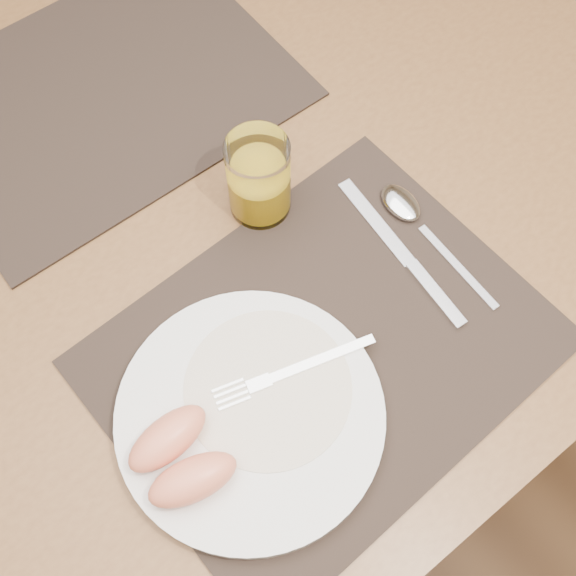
{
  "coord_description": "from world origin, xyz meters",
  "views": [
    {
      "loc": [
        -0.18,
        -0.41,
        1.47
      ],
      "look_at": [
        0.03,
        -0.15,
        0.77
      ],
      "focal_mm": 45.0,
      "sensor_mm": 36.0,
      "label": 1
    }
  ],
  "objects_px": {
    "placemat_near": "(323,350)",
    "placemat_far": "(104,93)",
    "table": "(201,252)",
    "fork": "(281,375)",
    "juice_glass": "(259,181)",
    "plate": "(250,416)",
    "spoon": "(409,212)",
    "knife": "(410,263)"
  },
  "relations": [
    {
      "from": "plate",
      "to": "juice_glass",
      "type": "xyz_separation_m",
      "value": [
        0.16,
        0.2,
        0.04
      ]
    },
    {
      "from": "table",
      "to": "placemat_far",
      "type": "xyz_separation_m",
      "value": [
        0.02,
        0.22,
        0.09
      ]
    },
    {
      "from": "table",
      "to": "knife",
      "type": "distance_m",
      "value": 0.27
    },
    {
      "from": "juice_glass",
      "to": "plate",
      "type": "bearing_deg",
      "value": -129.23
    },
    {
      "from": "placemat_far",
      "to": "juice_glass",
      "type": "xyz_separation_m",
      "value": [
        0.06,
        -0.25,
        0.05
      ]
    },
    {
      "from": "table",
      "to": "placemat_near",
      "type": "bearing_deg",
      "value": -86.24
    },
    {
      "from": "fork",
      "to": "spoon",
      "type": "xyz_separation_m",
      "value": [
        0.24,
        0.07,
        -0.01
      ]
    },
    {
      "from": "juice_glass",
      "to": "table",
      "type": "bearing_deg",
      "value": 153.97
    },
    {
      "from": "knife",
      "to": "fork",
      "type": "bearing_deg",
      "value": -174.46
    },
    {
      "from": "table",
      "to": "placemat_near",
      "type": "distance_m",
      "value": 0.24
    },
    {
      "from": "knife",
      "to": "plate",
      "type": "bearing_deg",
      "value": -172.76
    },
    {
      "from": "plate",
      "to": "fork",
      "type": "bearing_deg",
      "value": 13.93
    },
    {
      "from": "spoon",
      "to": "placemat_far",
      "type": "bearing_deg",
      "value": 116.08
    },
    {
      "from": "fork",
      "to": "spoon",
      "type": "bearing_deg",
      "value": 16.01
    },
    {
      "from": "placemat_far",
      "to": "juice_glass",
      "type": "relative_size",
      "value": 4.2
    },
    {
      "from": "placemat_far",
      "to": "spoon",
      "type": "height_order",
      "value": "spoon"
    },
    {
      "from": "fork",
      "to": "knife",
      "type": "height_order",
      "value": "fork"
    },
    {
      "from": "placemat_far",
      "to": "fork",
      "type": "height_order",
      "value": "fork"
    },
    {
      "from": "juice_glass",
      "to": "knife",
      "type": "bearing_deg",
      "value": -63.2
    },
    {
      "from": "table",
      "to": "placemat_near",
      "type": "relative_size",
      "value": 3.11
    },
    {
      "from": "fork",
      "to": "spoon",
      "type": "relative_size",
      "value": 0.9
    },
    {
      "from": "spoon",
      "to": "placemat_near",
      "type": "bearing_deg",
      "value": -159.46
    },
    {
      "from": "plate",
      "to": "spoon",
      "type": "xyz_separation_m",
      "value": [
        0.29,
        0.08,
        -0.0
      ]
    },
    {
      "from": "fork",
      "to": "juice_glass",
      "type": "distance_m",
      "value": 0.22
    },
    {
      "from": "plate",
      "to": "juice_glass",
      "type": "relative_size",
      "value": 2.52
    },
    {
      "from": "table",
      "to": "plate",
      "type": "xyz_separation_m",
      "value": [
        -0.09,
        -0.23,
        0.1
      ]
    },
    {
      "from": "placemat_near",
      "to": "placemat_far",
      "type": "relative_size",
      "value": 1.0
    },
    {
      "from": "placemat_near",
      "to": "table",
      "type": "bearing_deg",
      "value": 93.76
    },
    {
      "from": "placemat_near",
      "to": "knife",
      "type": "bearing_deg",
      "value": 7.76
    },
    {
      "from": "placemat_far",
      "to": "knife",
      "type": "relative_size",
      "value": 2.04
    },
    {
      "from": "fork",
      "to": "juice_glass",
      "type": "relative_size",
      "value": 1.61
    },
    {
      "from": "placemat_near",
      "to": "knife",
      "type": "xyz_separation_m",
      "value": [
        0.14,
        0.02,
        0.0
      ]
    },
    {
      "from": "spoon",
      "to": "knife",
      "type": "bearing_deg",
      "value": -130.53
    },
    {
      "from": "placemat_near",
      "to": "spoon",
      "type": "height_order",
      "value": "spoon"
    },
    {
      "from": "spoon",
      "to": "fork",
      "type": "bearing_deg",
      "value": -163.99
    },
    {
      "from": "plate",
      "to": "juice_glass",
      "type": "bearing_deg",
      "value": 50.77
    },
    {
      "from": "plate",
      "to": "spoon",
      "type": "height_order",
      "value": "plate"
    },
    {
      "from": "knife",
      "to": "spoon",
      "type": "xyz_separation_m",
      "value": [
        0.04,
        0.05,
        0.0
      ]
    },
    {
      "from": "placemat_near",
      "to": "spoon",
      "type": "distance_m",
      "value": 0.2
    },
    {
      "from": "placemat_near",
      "to": "plate",
      "type": "relative_size",
      "value": 1.67
    },
    {
      "from": "plate",
      "to": "placemat_near",
      "type": "bearing_deg",
      "value": 6.55
    },
    {
      "from": "fork",
      "to": "placemat_near",
      "type": "bearing_deg",
      "value": -0.16
    }
  ]
}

